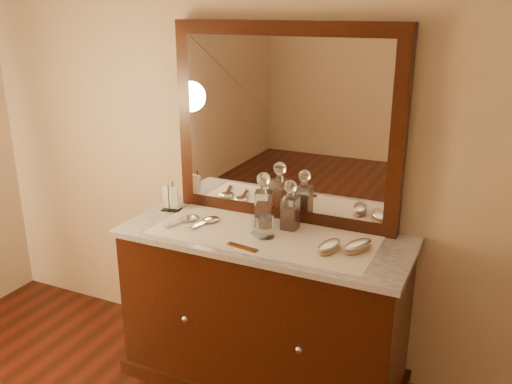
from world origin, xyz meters
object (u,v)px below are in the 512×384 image
(decanter_right, at_px, (290,211))
(hand_mirror_inner, at_px, (208,221))
(mirror_frame, at_px, (285,125))
(pin_dish, at_px, (259,235))
(napkin_rack, at_px, (171,199))
(brush_far, at_px, (358,246))
(decanter_left, at_px, (264,205))
(dresser_cabinet, at_px, (264,312))
(hand_mirror_outer, at_px, (187,219))
(brush_near, at_px, (329,247))
(comb, at_px, (242,247))

(decanter_right, relative_size, hand_mirror_inner, 1.18)
(mirror_frame, bearing_deg, pin_dish, -92.70)
(mirror_frame, distance_m, napkin_rack, 0.76)
(decanter_right, distance_m, brush_far, 0.40)
(decanter_left, xyz_separation_m, brush_far, (0.52, -0.10, -0.08))
(decanter_right, bearing_deg, dresser_cabinet, -131.08)
(dresser_cabinet, distance_m, brush_far, 0.66)
(mirror_frame, distance_m, brush_far, 0.71)
(brush_far, xyz_separation_m, hand_mirror_outer, (-0.91, -0.02, -0.01))
(brush_near, relative_size, hand_mirror_outer, 0.79)
(pin_dish, xyz_separation_m, hand_mirror_outer, (-0.42, 0.02, 0.00))
(mirror_frame, height_order, napkin_rack, mirror_frame)
(hand_mirror_inner, bearing_deg, napkin_rack, 164.65)
(mirror_frame, relative_size, decanter_left, 4.30)
(comb, bearing_deg, decanter_left, 104.17)
(dresser_cabinet, bearing_deg, hand_mirror_inner, 178.36)
(mirror_frame, height_order, hand_mirror_outer, mirror_frame)
(napkin_rack, xyz_separation_m, decanter_right, (0.69, 0.02, 0.04))
(hand_mirror_inner, bearing_deg, brush_far, -0.98)
(mirror_frame, distance_m, comb, 0.66)
(brush_far, bearing_deg, napkin_rack, 175.23)
(pin_dish, bearing_deg, hand_mirror_outer, 177.17)
(mirror_frame, height_order, brush_near, mirror_frame)
(hand_mirror_inner, bearing_deg, pin_dish, -9.25)
(dresser_cabinet, height_order, hand_mirror_inner, hand_mirror_inner)
(pin_dish, height_order, brush_far, brush_far)
(decanter_right, bearing_deg, brush_near, -33.49)
(comb, relative_size, napkin_rack, 1.01)
(dresser_cabinet, relative_size, hand_mirror_inner, 6.46)
(decanter_left, bearing_deg, comb, -84.69)
(dresser_cabinet, bearing_deg, mirror_frame, 90.00)
(mirror_frame, distance_m, pin_dish, 0.57)
(brush_near, bearing_deg, decanter_left, 157.45)
(hand_mirror_outer, height_order, hand_mirror_inner, same)
(decanter_left, bearing_deg, brush_near, -22.55)
(decanter_left, distance_m, hand_mirror_inner, 0.30)
(decanter_right, bearing_deg, hand_mirror_inner, -166.96)
(napkin_rack, relative_size, hand_mirror_inner, 0.72)
(comb, bearing_deg, dresser_cabinet, 92.50)
(decanter_right, relative_size, brush_far, 1.38)
(pin_dish, relative_size, brush_far, 0.43)
(mirror_frame, relative_size, comb, 7.57)
(decanter_left, xyz_separation_m, decanter_right, (0.14, 0.01, -0.01))
(pin_dish, height_order, comb, pin_dish)
(dresser_cabinet, xyz_separation_m, napkin_rack, (-0.60, 0.08, 0.50))
(dresser_cabinet, bearing_deg, brush_far, -0.53)
(mirror_frame, relative_size, brush_far, 6.51)
(mirror_frame, relative_size, napkin_rack, 7.67)
(pin_dish, distance_m, hand_mirror_inner, 0.31)
(brush_far, height_order, hand_mirror_outer, brush_far)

